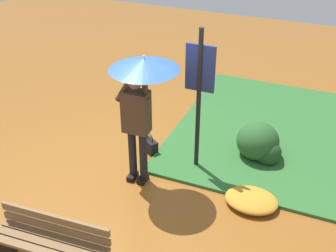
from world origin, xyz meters
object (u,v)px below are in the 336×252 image
(person_with_umbrella, at_px, (141,89))
(park_bench, at_px, (51,245))
(info_sign_post, at_px, (199,85))
(handbag, at_px, (150,146))

(person_with_umbrella, distance_m, park_bench, 2.31)
(person_with_umbrella, distance_m, info_sign_post, 0.90)
(info_sign_post, height_order, park_bench, info_sign_post)
(info_sign_post, distance_m, handbag, 1.57)
(park_bench, bearing_deg, person_with_umbrella, 83.81)
(handbag, bearing_deg, info_sign_post, -4.61)
(person_with_umbrella, xyz_separation_m, park_bench, (-0.22, -1.99, -1.15))
(person_with_umbrella, height_order, handbag, person_with_umbrella)
(person_with_umbrella, bearing_deg, handbag, 107.52)
(person_with_umbrella, xyz_separation_m, handbag, (-0.22, 0.71, -1.42))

